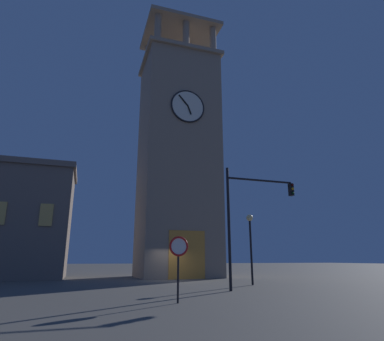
{
  "coord_description": "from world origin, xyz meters",
  "views": [
    {
      "loc": [
        6.72,
        25.54,
        1.62
      ],
      "look_at": [
        -3.28,
        -4.81,
        10.36
      ],
      "focal_mm": 30.35,
      "sensor_mm": 36.0,
      "label": 1
    }
  ],
  "objects_px": {
    "clocktower": "(178,156)",
    "street_lamp": "(250,234)",
    "no_horn_sign": "(179,251)",
    "traffic_signal_near": "(250,208)"
  },
  "relations": [
    {
      "from": "clocktower",
      "to": "street_lamp",
      "type": "height_order",
      "value": "clocktower"
    },
    {
      "from": "street_lamp",
      "to": "no_horn_sign",
      "type": "relative_size",
      "value": 1.82
    },
    {
      "from": "no_horn_sign",
      "to": "street_lamp",
      "type": "bearing_deg",
      "value": -134.65
    },
    {
      "from": "clocktower",
      "to": "street_lamp",
      "type": "xyz_separation_m",
      "value": [
        -2.16,
        10.58,
        -8.52
      ]
    },
    {
      "from": "clocktower",
      "to": "traffic_signal_near",
      "type": "bearing_deg",
      "value": 91.7
    },
    {
      "from": "traffic_signal_near",
      "to": "no_horn_sign",
      "type": "relative_size",
      "value": 2.68
    },
    {
      "from": "traffic_signal_near",
      "to": "street_lamp",
      "type": "xyz_separation_m",
      "value": [
        -1.75,
        -3.29,
        -1.19
      ]
    },
    {
      "from": "traffic_signal_near",
      "to": "no_horn_sign",
      "type": "distance_m",
      "value": 6.95
    },
    {
      "from": "clocktower",
      "to": "street_lamp",
      "type": "distance_m",
      "value": 13.76
    },
    {
      "from": "clocktower",
      "to": "traffic_signal_near",
      "type": "relative_size",
      "value": 4.27
    }
  ]
}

